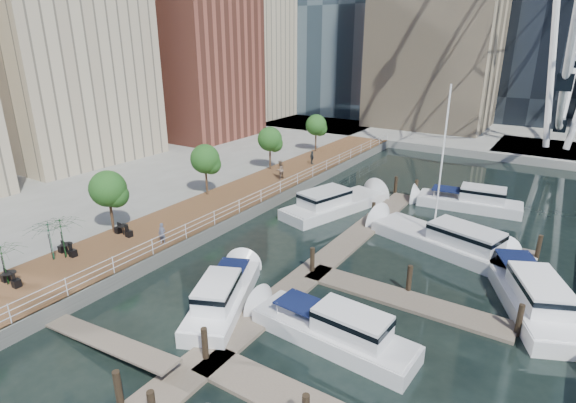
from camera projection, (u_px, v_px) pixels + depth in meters
The scene contains 17 objects.
ground at pixel (190, 320), 24.16m from camera, with size 520.00×520.00×0.00m, color black.
boardwalk at pixel (235, 201), 40.43m from camera, with size 6.00×60.00×1.00m, color brown.
seawall at pixel (262, 207), 38.91m from camera, with size 0.25×60.00×1.00m, color #595954.
land_inland at pixel (61, 160), 54.15m from camera, with size 48.00×90.00×1.00m, color gray.
land_far at pixel (501, 102), 104.75m from camera, with size 200.00×114.00×1.00m, color gray.
pier at pixel (555, 152), 58.05m from camera, with size 14.00×12.00×1.00m, color gray.
railing at pixel (261, 196), 38.61m from camera, with size 0.10×60.00×1.05m, color white, non-canonical shape.
floating_docks at pixel (397, 274), 27.85m from camera, with size 16.00×34.00×2.60m.
midrise_condos at pixel (140, 46), 57.89m from camera, with size 19.00×67.00×28.00m.
street_trees at pixel (205, 159), 39.58m from camera, with size 2.60×42.60×4.60m.
cafe_tables at pixel (41, 263), 27.39m from camera, with size 2.50×13.70×0.74m.
yacht_foreground at pixel (332, 342), 22.33m from camera, with size 2.48×9.26×2.15m, color silver, non-canonical shape.
pedestrian_near at pixel (162, 233), 30.61m from camera, with size 0.54×0.36×1.49m, color #50556B.
pedestrian_mid at pixel (280, 170), 44.88m from camera, with size 0.93×0.73×1.92m, color #7E6757.
pedestrian_far at pixel (312, 158), 50.38m from camera, with size 0.87×0.36×1.48m, color #31383D.
moored_yachts at pixel (423, 258), 30.99m from camera, with size 22.84×36.20×11.50m.
cafe_seating at pixel (42, 246), 27.38m from camera, with size 3.97×7.29×2.75m.
Camera 1 is at (15.56, -14.45, 14.18)m, focal length 28.00 mm.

